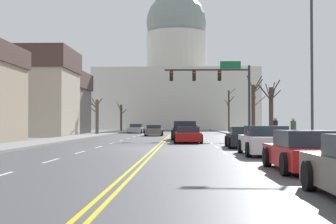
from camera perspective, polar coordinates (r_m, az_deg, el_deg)
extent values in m
cube|color=#4C4C51|center=(26.68, -1.45, -4.44)|extent=(14.00, 180.00, 0.06)
cube|color=yellow|center=(26.68, -1.71, -4.37)|extent=(0.10, 176.40, 0.00)
cube|color=yellow|center=(26.67, -1.19, -4.37)|extent=(0.10, 176.40, 0.00)
cube|color=silver|center=(8.08, 16.42, -11.47)|extent=(0.12, 2.20, 0.00)
cube|color=silver|center=(13.13, 10.63, -7.54)|extent=(0.12, 2.20, 0.00)
cube|color=silver|center=(18.26, 8.11, -5.78)|extent=(0.12, 2.20, 0.00)
cube|color=silver|center=(23.42, 6.70, -4.79)|extent=(0.12, 2.20, 0.00)
cube|color=silver|center=(28.60, 5.81, -4.15)|extent=(0.12, 2.20, 0.00)
cube|color=silver|center=(33.78, 5.19, -3.71)|extent=(0.12, 2.20, 0.00)
cube|color=silver|center=(38.97, 4.73, -3.39)|extent=(0.12, 2.20, 0.00)
cube|color=silver|center=(44.16, 4.39, -3.14)|extent=(0.12, 2.20, 0.00)
cube|color=silver|center=(49.35, 4.11, -2.95)|extent=(0.12, 2.20, 0.00)
cube|color=silver|center=(54.55, 3.89, -2.79)|extent=(0.12, 2.20, 0.00)
cube|color=silver|center=(59.74, 3.71, -2.66)|extent=(0.12, 2.20, 0.00)
cube|color=silver|center=(64.94, 3.55, -2.55)|extent=(0.12, 2.20, 0.00)
cube|color=silver|center=(70.14, 3.42, -2.45)|extent=(0.12, 2.20, 0.00)
cube|color=silver|center=(75.33, 3.31, -2.37)|extent=(0.12, 2.20, 0.00)
cube|color=silver|center=(80.53, 3.21, -2.30)|extent=(0.12, 2.20, 0.00)
cube|color=silver|center=(85.73, 3.12, -2.24)|extent=(0.12, 2.20, 0.00)
cube|color=silver|center=(90.93, 3.05, -2.19)|extent=(0.12, 2.20, 0.00)
cube|color=silver|center=(18.83, -13.69, -5.62)|extent=(0.12, 2.20, 0.00)
cube|color=silver|center=(23.87, -10.35, -4.71)|extent=(0.12, 2.20, 0.00)
cube|color=silver|center=(28.96, -8.18, -4.11)|extent=(0.12, 2.20, 0.00)
cube|color=silver|center=(34.09, -6.67, -3.69)|extent=(0.12, 2.20, 0.00)
cube|color=silver|center=(39.24, -5.55, -3.37)|extent=(0.12, 2.20, 0.00)
cube|color=silver|center=(44.40, -4.69, -3.13)|extent=(0.12, 2.20, 0.00)
cube|color=silver|center=(49.57, -4.01, -2.94)|extent=(0.12, 2.20, 0.00)
cube|color=silver|center=(54.74, -3.46, -2.78)|extent=(0.12, 2.20, 0.00)
cube|color=silver|center=(59.92, -3.01, -2.65)|extent=(0.12, 2.20, 0.00)
cube|color=silver|center=(65.10, -2.62, -2.55)|extent=(0.12, 2.20, 0.00)
cube|color=silver|center=(70.29, -2.30, -2.45)|extent=(0.12, 2.20, 0.00)
cube|color=silver|center=(75.47, -2.02, -2.37)|extent=(0.12, 2.20, 0.00)
cube|color=silver|center=(80.66, -1.77, -2.30)|extent=(0.12, 2.20, 0.00)
cube|color=silver|center=(85.85, -1.56, -2.24)|extent=(0.12, 2.20, 0.00)
cube|color=silver|center=(91.04, -1.36, -2.19)|extent=(0.12, 2.20, 0.00)
cube|color=gray|center=(27.53, 16.55, -4.08)|extent=(3.00, 180.00, 0.14)
cube|color=gray|center=(28.44, -18.85, -3.97)|extent=(3.00, 180.00, 0.14)
cylinder|color=#28282D|center=(44.88, 9.60, 1.28)|extent=(0.22, 0.22, 6.59)
cylinder|color=#28282D|center=(44.74, 4.61, 4.99)|extent=(7.80, 0.16, 0.16)
cube|color=black|center=(44.75, 6.11, 4.27)|extent=(0.32, 0.28, 0.92)
sphere|color=red|center=(44.62, 6.13, 4.65)|extent=(0.22, 0.22, 0.22)
sphere|color=#332B05|center=(44.59, 6.13, 4.29)|extent=(0.22, 0.22, 0.22)
sphere|color=black|center=(44.57, 6.13, 3.94)|extent=(0.22, 0.22, 0.22)
cube|color=black|center=(44.64, 3.11, 4.28)|extent=(0.32, 0.28, 0.92)
sphere|color=red|center=(44.51, 3.11, 4.66)|extent=(0.22, 0.22, 0.22)
sphere|color=#332B05|center=(44.48, 3.11, 4.30)|extent=(0.22, 0.22, 0.22)
sphere|color=black|center=(44.45, 3.11, 3.94)|extent=(0.22, 0.22, 0.22)
cube|color=black|center=(44.64, 0.40, 4.28)|extent=(0.32, 0.28, 0.92)
sphere|color=red|center=(44.51, 0.39, 4.66)|extent=(0.22, 0.22, 0.22)
sphere|color=#332B05|center=(44.48, 0.39, 4.30)|extent=(0.22, 0.22, 0.22)
sphere|color=black|center=(44.45, 0.39, 3.94)|extent=(0.22, 0.22, 0.22)
cube|color=#146033|center=(44.97, 7.40, 5.54)|extent=(1.90, 0.06, 0.70)
cylinder|color=#333338|center=(26.19, 16.66, 5.25)|extent=(0.14, 0.14, 8.51)
cube|color=beige|center=(108.43, 0.99, 1.39)|extent=(35.16, 19.53, 13.00)
cylinder|color=beige|center=(109.47, 0.99, 7.07)|extent=(13.49, 13.49, 8.67)
sphere|color=gray|center=(110.64, 0.99, 10.51)|extent=(13.56, 13.56, 13.56)
cube|color=black|center=(40.97, 2.02, -2.43)|extent=(2.11, 5.56, 0.79)
cube|color=#1E2833|center=(41.74, 2.00, -1.48)|extent=(1.90, 1.91, 0.57)
cube|color=black|center=(38.25, 2.08, -1.76)|extent=(1.88, 0.12, 0.22)
cylinder|color=black|center=(42.63, 0.61, -2.68)|extent=(0.29, 0.80, 0.80)
cylinder|color=black|center=(42.66, 3.35, -2.68)|extent=(0.29, 0.80, 0.80)
cylinder|color=black|center=(39.31, 0.57, -2.80)|extent=(0.29, 0.80, 0.80)
cylinder|color=black|center=(39.35, 3.54, -2.79)|extent=(0.29, 0.80, 0.80)
cube|color=#B71414|center=(34.70, 2.36, -2.91)|extent=(1.85, 4.49, 0.58)
cube|color=#232D38|center=(34.54, 2.37, -2.09)|extent=(1.61, 2.09, 0.42)
cylinder|color=black|center=(36.07, 0.88, -3.06)|extent=(0.23, 0.64, 0.64)
cylinder|color=black|center=(36.11, 3.74, -3.06)|extent=(0.23, 0.64, 0.64)
cylinder|color=black|center=(33.31, 0.87, -3.21)|extent=(0.23, 0.64, 0.64)
cylinder|color=black|center=(33.35, 3.96, -3.20)|extent=(0.23, 0.64, 0.64)
cube|color=black|center=(28.42, 9.05, -3.20)|extent=(2.00, 4.44, 0.64)
cube|color=#232D38|center=(28.07, 9.11, -2.15)|extent=(1.71, 2.11, 0.41)
cylinder|color=black|center=(29.70, 6.96, -3.43)|extent=(0.24, 0.65, 0.64)
cylinder|color=black|center=(29.89, 10.59, -3.41)|extent=(0.24, 0.65, 0.64)
cylinder|color=black|center=(26.99, 7.34, -3.65)|extent=(0.24, 0.65, 0.64)
cylinder|color=black|center=(27.19, 11.33, -3.62)|extent=(0.24, 0.65, 0.64)
cube|color=silver|center=(21.87, 11.38, -3.69)|extent=(1.83, 4.57, 0.70)
cube|color=#232D38|center=(21.69, 11.45, -2.20)|extent=(1.61, 2.17, 0.44)
cylinder|color=black|center=(23.15, 8.56, -4.04)|extent=(0.22, 0.64, 0.64)
cylinder|color=black|center=(23.44, 13.02, -3.99)|extent=(0.22, 0.64, 0.64)
cylinder|color=black|center=(20.34, 9.50, -4.42)|extent=(0.22, 0.64, 0.64)
cylinder|color=black|center=(20.67, 14.55, -4.34)|extent=(0.22, 0.64, 0.64)
cube|color=#B71414|center=(14.96, 15.81, -5.02)|extent=(1.74, 4.37, 0.58)
cube|color=#232D38|center=(14.74, 16.00, -3.03)|extent=(1.52, 2.17, 0.47)
cylinder|color=black|center=(16.10, 11.65, -5.24)|extent=(0.23, 0.64, 0.64)
cylinder|color=black|center=(16.50, 17.51, -5.11)|extent=(0.23, 0.64, 0.64)
cylinder|color=black|center=(13.46, 13.73, -6.01)|extent=(0.23, 0.64, 0.64)
cylinder|color=black|center=(10.64, 16.38, -7.26)|extent=(0.23, 0.64, 0.64)
cube|color=#6B6056|center=(53.41, -1.66, -2.31)|extent=(1.82, 4.55, 0.65)
cube|color=#232D38|center=(53.50, -1.65, -1.75)|extent=(1.57, 2.02, 0.39)
cylinder|color=black|center=(51.98, -0.77, -2.52)|extent=(0.23, 0.64, 0.64)
cylinder|color=black|center=(52.06, -2.69, -2.51)|extent=(0.23, 0.64, 0.64)
cylinder|color=black|center=(54.78, -0.68, -2.45)|extent=(0.23, 0.64, 0.64)
cylinder|color=black|center=(54.86, -2.51, -2.45)|extent=(0.23, 0.64, 0.64)
cube|color=#9EA3A8|center=(66.71, -3.79, -2.10)|extent=(1.87, 4.56, 0.66)
cube|color=#232D38|center=(66.96, -3.76, -1.61)|extent=(1.60, 2.05, 0.47)
cylinder|color=black|center=(65.22, -3.16, -2.26)|extent=(0.23, 0.64, 0.64)
cylinder|color=black|center=(65.43, -4.71, -2.26)|extent=(0.23, 0.64, 0.64)
cylinder|color=black|center=(68.01, -2.91, -2.22)|extent=(0.23, 0.64, 0.64)
cylinder|color=black|center=(68.21, -4.39, -2.22)|extent=(0.23, 0.64, 0.64)
cube|color=slate|center=(67.34, -15.35, 0.07)|extent=(13.28, 8.92, 5.95)
cube|color=#47332D|center=(67.56, -15.33, 3.54)|extent=(13.81, 9.27, 2.23)
cube|color=#B2A38E|center=(52.51, -16.74, 0.93)|extent=(10.11, 8.26, 6.82)
cube|color=#47332D|center=(52.87, -16.71, 5.86)|extent=(10.52, 8.59, 2.27)
cube|color=#8C6656|center=(77.26, -13.46, -0.34)|extent=(8.87, 7.22, 5.34)
cube|color=#47332D|center=(77.40, -13.45, 2.25)|extent=(9.22, 7.51, 1.63)
cylinder|color=#423328|center=(70.86, 7.21, 0.12)|extent=(0.26, 0.26, 6.04)
cylinder|color=#423328|center=(70.55, 7.50, 1.46)|extent=(0.77, 0.93, 0.96)
cylinder|color=#423328|center=(71.13, 6.95, 1.18)|extent=(0.67, 0.58, 0.72)
cylinder|color=#423328|center=(71.25, 7.11, 0.74)|extent=(0.29, 0.84, 1.00)
cylinder|color=#423328|center=(70.48, 7.59, 2.40)|extent=(0.94, 1.18, 0.86)
cylinder|color=brown|center=(57.63, -8.39, -0.55)|extent=(0.38, 0.38, 4.05)
cylinder|color=brown|center=(57.33, -8.10, 1.20)|extent=(0.83, 0.72, 0.87)
cylinder|color=brown|center=(57.79, -8.85, 0.82)|extent=(1.02, 0.20, 0.60)
cylinder|color=brown|center=(57.29, -8.72, 0.15)|extent=(0.65, 0.90, 0.56)
cylinder|color=brown|center=(57.81, -8.70, 1.13)|extent=(0.77, 0.27, 1.10)
cylinder|color=brown|center=(57.25, -8.82, 0.87)|extent=(0.81, 1.05, 1.17)
cylinder|color=#423328|center=(38.81, 12.11, -0.15)|extent=(0.35, 0.35, 4.10)
cylinder|color=#423328|center=(38.54, 11.39, 2.25)|extent=(1.17, 0.63, 1.29)
cylinder|color=#423328|center=(39.20, 12.31, 2.68)|extent=(0.50, 0.64, 1.14)
cylinder|color=#423328|center=(38.84, 12.64, 1.98)|extent=(0.78, 0.27, 0.83)
cylinder|color=#423328|center=(38.49, 12.29, 1.71)|extent=(0.25, 0.89, 1.37)
cylinder|color=#423328|center=(39.46, 11.79, 2.23)|extent=(0.29, 1.29, 1.59)
cylinder|color=#423328|center=(38.96, 12.60, 2.87)|extent=(0.77, 0.11, 1.20)
cylinder|color=#4C3D2D|center=(79.85, -5.56, -0.67)|extent=(0.36, 0.36, 4.30)
cylinder|color=#4C3D2D|center=(79.70, -5.83, 0.77)|extent=(0.78, 0.56, 1.32)
cylinder|color=#4C3D2D|center=(80.10, -5.20, 0.01)|extent=(1.01, 0.66, 0.87)
cylinder|color=#4C3D2D|center=(79.12, -5.49, 0.14)|extent=(0.49, 1.53, 0.81)
cylinder|color=#4C3D2D|center=(80.44, -5.67, 0.17)|extent=(0.54, 1.17, 0.92)
cylinder|color=#4C3D2D|center=(79.75, -5.25, 0.08)|extent=(0.94, 0.18, 0.91)
cylinder|color=#4C3D2D|center=(79.87, -5.79, 0.50)|extent=(0.72, 0.21, 1.14)
cylinder|color=#423328|center=(51.23, 10.06, 0.24)|extent=(0.39, 0.39, 5.28)
cylinder|color=#423328|center=(51.11, 9.69, 3.47)|extent=(0.83, 0.60, 1.41)
cylinder|color=#423328|center=(51.17, 10.58, 3.06)|extent=(1.01, 0.67, 1.41)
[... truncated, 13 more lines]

